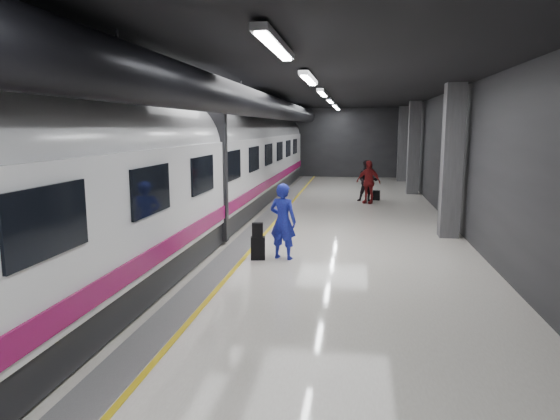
{
  "coord_description": "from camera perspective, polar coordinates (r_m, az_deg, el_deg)",
  "views": [
    {
      "loc": [
        1.76,
        -13.25,
        3.24
      ],
      "look_at": [
        0.11,
        -2.4,
        1.42
      ],
      "focal_mm": 32.0,
      "sensor_mm": 36.0,
      "label": 1
    }
  ],
  "objects": [
    {
      "name": "ground",
      "position": [
        13.75,
        1.03,
        -4.2
      ],
      "size": [
        40.0,
        40.0,
        0.0
      ],
      "primitive_type": "plane",
      "color": "silver",
      "rests_on": "ground"
    },
    {
      "name": "platform_hall",
      "position": [
        14.36,
        0.43,
        10.61
      ],
      "size": [
        10.02,
        40.02,
        4.51
      ],
      "color": "black",
      "rests_on": "ground"
    },
    {
      "name": "train",
      "position": [
        14.21,
        -12.07,
        4.49
      ],
      "size": [
        3.05,
        38.0,
        4.05
      ],
      "color": "black",
      "rests_on": "ground"
    },
    {
      "name": "traveler_main",
      "position": [
        12.32,
        0.34,
        -1.3
      ],
      "size": [
        0.79,
        0.63,
        1.89
      ],
      "primitive_type": "imported",
      "rotation": [
        0.0,
        0.0,
        2.86
      ],
      "color": "#1832BA",
      "rests_on": "ground"
    },
    {
      "name": "suitcase_main",
      "position": [
        12.39,
        -2.53,
        -4.37
      ],
      "size": [
        0.39,
        0.28,
        0.57
      ],
      "primitive_type": "cube",
      "rotation": [
        0.0,
        0.0,
        0.17
      ],
      "color": "black",
      "rests_on": "ground"
    },
    {
      "name": "shoulder_bag",
      "position": [
        12.25,
        -2.59,
        -2.3
      ],
      "size": [
        0.29,
        0.18,
        0.36
      ],
      "primitive_type": "cube",
      "rotation": [
        0.0,
        0.0,
        0.16
      ],
      "color": "black",
      "rests_on": "suitcase_main"
    },
    {
      "name": "traveler_far_a",
      "position": [
        22.26,
        9.98,
        3.29
      ],
      "size": [
        0.9,
        0.7,
        1.84
      ],
      "primitive_type": "imported",
      "rotation": [
        0.0,
        0.0,
        0.01
      ],
      "color": "black",
      "rests_on": "ground"
    },
    {
      "name": "traveler_far_b",
      "position": [
        21.8,
        10.06,
        3.18
      ],
      "size": [
        1.17,
        0.87,
        1.85
      ],
      "primitive_type": "imported",
      "rotation": [
        0.0,
        0.0,
        -0.43
      ],
      "color": "maroon",
      "rests_on": "ground"
    },
    {
      "name": "suitcase_far",
      "position": [
        22.89,
        10.96,
        1.67
      ],
      "size": [
        0.33,
        0.24,
        0.44
      ],
      "primitive_type": "cube",
      "rotation": [
        0.0,
        0.0,
        -0.18
      ],
      "color": "black",
      "rests_on": "ground"
    }
  ]
}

